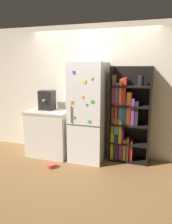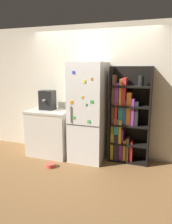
# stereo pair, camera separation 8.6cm
# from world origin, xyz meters

# --- Properties ---
(ground_plane) EXTENTS (16.00, 16.00, 0.00)m
(ground_plane) POSITION_xyz_m (0.00, 0.00, 0.00)
(ground_plane) COLOR olive
(wall_back) EXTENTS (8.00, 0.05, 2.60)m
(wall_back) POSITION_xyz_m (0.00, 0.47, 1.30)
(wall_back) COLOR beige
(wall_back) RESTS_ON ground_plane
(refrigerator) EXTENTS (0.64, 0.65, 1.89)m
(refrigerator) POSITION_xyz_m (-0.00, 0.14, 0.94)
(refrigerator) COLOR white
(refrigerator) RESTS_ON ground_plane
(bookshelf) EXTENTS (0.74, 0.33, 1.81)m
(bookshelf) POSITION_xyz_m (0.69, 0.31, 0.81)
(bookshelf) COLOR black
(bookshelf) RESTS_ON ground_plane
(kitchen_counter) EXTENTS (0.86, 0.66, 0.93)m
(kitchen_counter) POSITION_xyz_m (-0.81, 0.13, 0.47)
(kitchen_counter) COLOR silver
(kitchen_counter) RESTS_ON ground_plane
(espresso_machine) EXTENTS (0.29, 0.28, 0.39)m
(espresso_machine) POSITION_xyz_m (-0.88, 0.17, 1.13)
(espresso_machine) COLOR black
(espresso_machine) RESTS_ON kitchen_counter
(pet_bowl) EXTENTS (0.18, 0.18, 0.07)m
(pet_bowl) POSITION_xyz_m (-0.52, -0.44, 0.04)
(pet_bowl) COLOR #D84C3F
(pet_bowl) RESTS_ON ground_plane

